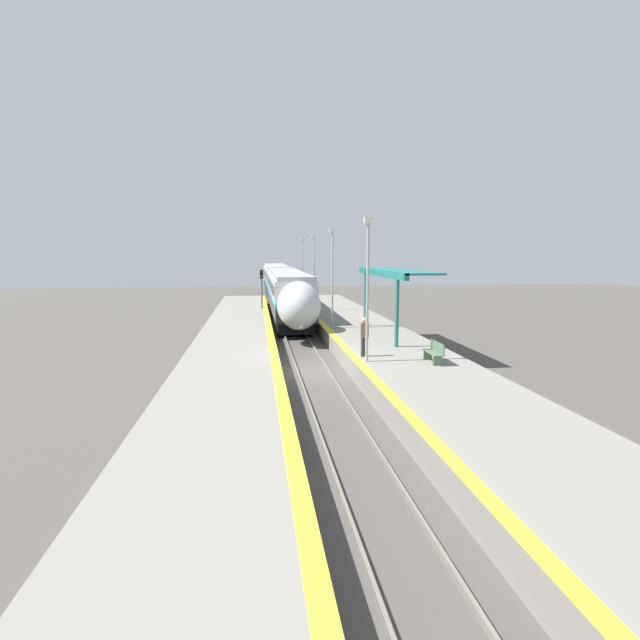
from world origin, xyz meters
TOP-DOWN VIEW (x-y plane):
  - ground_plane at (0.00, 0.00)m, footprint 120.00×120.00m
  - rail_left at (-0.72, 0.00)m, footprint 0.08×90.00m
  - rail_right at (0.72, 0.00)m, footprint 0.08×90.00m
  - train at (0.00, 27.32)m, footprint 2.75×43.79m
  - platform_right at (4.09, 0.00)m, footprint 5.06×64.00m
  - platform_left at (-3.72, 0.00)m, footprint 4.31×64.00m
  - platform_bench at (4.93, -2.45)m, footprint 0.44×1.57m
  - person_waiting at (2.24, -0.81)m, footprint 0.36×0.23m
  - railway_signal at (-2.05, 19.50)m, footprint 0.28×0.28m
  - lamppost_near at (2.11, -1.89)m, footprint 0.36×0.20m
  - lamppost_mid at (2.11, 7.81)m, footprint 0.36×0.20m
  - lamppost_far at (2.11, 17.50)m, footprint 0.36×0.20m
  - lamppost_farthest at (2.11, 27.19)m, footprint 0.36×0.20m
  - station_canopy at (4.88, 4.76)m, footprint 2.02×10.09m

SIDE VIEW (x-z plane):
  - ground_plane at x=0.00m, z-range 0.00..0.00m
  - rail_left at x=-0.72m, z-range 0.00..0.15m
  - rail_right at x=0.72m, z-range 0.00..0.15m
  - platform_right at x=4.09m, z-range 0.00..0.88m
  - platform_left at x=-3.72m, z-range 0.00..0.88m
  - platform_bench at x=4.93m, z-range 0.90..1.79m
  - person_waiting at x=2.24m, z-range 0.91..2.67m
  - train at x=0.00m, z-range 0.29..4.29m
  - railway_signal at x=-2.05m, z-range 0.47..4.56m
  - lamppost_near at x=2.11m, z-range 1.27..7.36m
  - lamppost_mid at x=2.11m, z-range 1.27..7.36m
  - lamppost_far at x=2.11m, z-range 1.27..7.36m
  - lamppost_farthest at x=2.11m, z-range 1.27..7.36m
  - station_canopy at x=4.88m, z-range 2.46..6.17m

